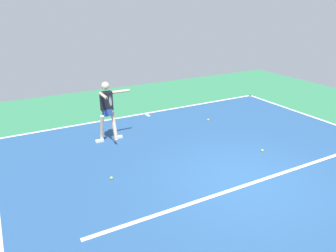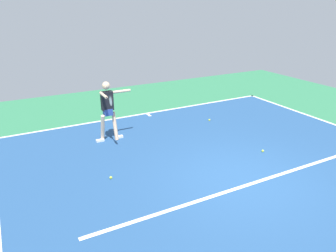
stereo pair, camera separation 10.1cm
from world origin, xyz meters
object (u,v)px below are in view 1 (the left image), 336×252
at_px(tennis_ball_centre_court, 111,178).
at_px(tennis_ball_near_player, 208,120).
at_px(tennis_player, 107,107).
at_px(tennis_ball_by_baseline, 262,150).

height_order(tennis_ball_centre_court, tennis_ball_near_player, same).
bearing_deg(tennis_ball_near_player, tennis_ball_centre_court, 26.73).
height_order(tennis_player, tennis_ball_near_player, tennis_player).
relative_size(tennis_ball_centre_court, tennis_ball_near_player, 1.00).
height_order(tennis_player, tennis_ball_centre_court, tennis_player).
bearing_deg(tennis_ball_near_player, tennis_ball_by_baseline, 87.12).
xyz_separation_m(tennis_player, tennis_ball_centre_court, (0.73, 2.20, -1.01)).
bearing_deg(tennis_ball_centre_court, tennis_ball_near_player, -153.27).
xyz_separation_m(tennis_ball_by_baseline, tennis_ball_near_player, (-0.14, -2.78, 0.00)).
bearing_deg(tennis_player, tennis_ball_by_baseline, 141.59).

